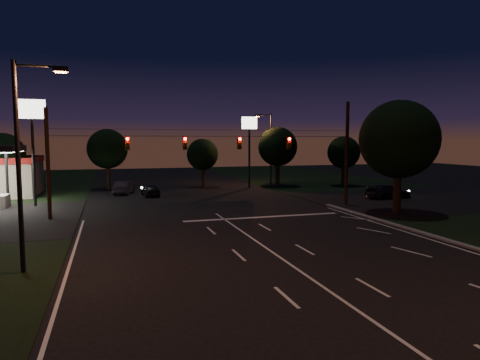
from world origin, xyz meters
name	(u,v)px	position (x,y,z in m)	size (l,w,h in m)	color
ground	(288,263)	(0.00, 0.00, 0.00)	(140.00, 140.00, 0.00)	black
cross_street_right	(414,200)	(20.00, 16.00, 0.00)	(20.00, 16.00, 0.02)	black
edge_line_left	(41,355)	(-9.70, -6.00, 0.01)	(0.14, 40.00, 0.01)	silver
center_line	(360,312)	(0.00, -6.00, 0.01)	(0.14, 40.00, 0.01)	silver
stop_bar	(263,217)	(3.00, 11.50, 0.01)	(12.00, 0.50, 0.01)	silver
utility_pole_right	(346,205)	(12.00, 15.00, 0.00)	(0.30, 0.30, 9.00)	black
utility_pole_left	(50,220)	(-12.00, 15.00, 0.00)	(0.28, 0.28, 8.00)	black
signal_span	(213,143)	(0.00, 14.96, 5.50)	(24.00, 0.40, 1.56)	black
pole_sign_left_near	(32,125)	(-14.00, 22.00, 6.98)	(2.20, 0.30, 9.10)	black
pole_sign_right	(249,135)	(8.00, 30.00, 6.24)	(1.80, 0.30, 8.40)	black
street_light_left	(25,151)	(-11.24, 2.00, 5.24)	(2.20, 0.35, 9.00)	black
street_light_right_far	(269,144)	(11.24, 32.00, 5.24)	(2.20, 0.35, 9.00)	black
tree_right_near	(398,140)	(13.53, 10.17, 5.68)	(6.00, 6.00, 8.76)	black
tree_far_a	(4,154)	(-17.98, 30.12, 4.26)	(4.20, 4.20, 6.42)	black
tree_far_b	(108,149)	(-7.98, 34.13, 4.61)	(4.60, 4.60, 6.98)	black
tree_far_c	(202,155)	(3.02, 33.10, 3.90)	(3.80, 3.80, 5.86)	black
tree_far_d	(277,147)	(12.02, 31.13, 4.83)	(4.80, 4.80, 7.30)	black
tree_far_e	(343,153)	(20.02, 29.11, 4.11)	(4.00, 4.00, 6.18)	black
car_oncoming_a	(151,190)	(-3.87, 26.06, 0.63)	(1.48, 3.68, 1.25)	black
car_oncoming_b	(124,188)	(-6.43, 28.67, 0.68)	(1.44, 4.14, 1.37)	black
car_cross	(388,192)	(18.17, 17.44, 0.68)	(1.92, 4.72, 1.37)	black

